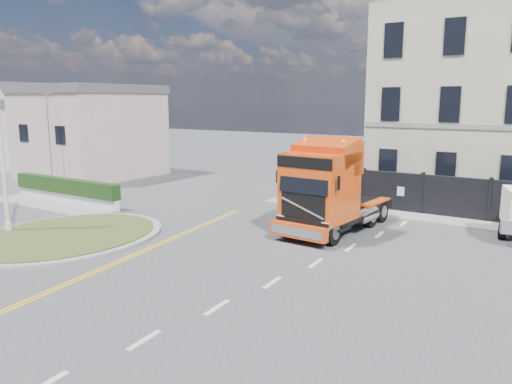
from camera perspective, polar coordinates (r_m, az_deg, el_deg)
The scene contains 13 objects.
ground at distance 19.08m, azimuth -0.67°, elevation -6.30°, with size 120.00×120.00×0.00m, color #424244.
traffic_island at distance 21.71m, azimuth -20.92°, elevation -4.71°, with size 6.80×6.80×0.17m.
hedge_wall at distance 28.92m, azimuth -20.91°, elevation 0.26°, with size 8.00×0.55×1.35m.
pavement_side at distance 28.42m, azimuth -22.60°, elevation -1.44°, with size 8.50×1.80×0.10m, color gray.
seaside_bldg_pink at distance 38.73m, azimuth -18.35°, elevation 6.18°, with size 8.00×8.00×6.00m, color beige.
seaside_bldg_cream at distance 46.36m, azimuth -22.64°, elevation 5.89°, with size 9.00×8.00×5.00m, color silver.
seaside_bldg_white at distance 52.74m, azimuth -26.16°, elevation 6.90°, with size 8.00×8.00×6.50m, color silver.
hoarding_fence at distance 24.89m, azimuth 24.12°, elevation -0.90°, with size 18.80×0.25×2.00m.
georgian_building at distance 31.99m, azimuth 25.93°, elevation 9.88°, with size 12.30×10.30×12.80m.
pavement_far at distance 24.29m, azimuth 22.34°, elevation -3.30°, with size 20.00×1.60×0.12m, color gray.
truck at distance 20.86m, azimuth 8.11°, elevation -0.04°, with size 2.85×6.64×3.89m.
lamppost_island at distance 22.78m, azimuth -27.16°, elevation 5.19°, with size 0.23×0.46×7.42m.
lamppost_slim at distance 34.78m, azimuth -22.61°, elevation 6.47°, with size 0.25×0.50×6.07m.
Camera 1 is at (10.11, -15.22, 5.47)m, focal length 35.00 mm.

